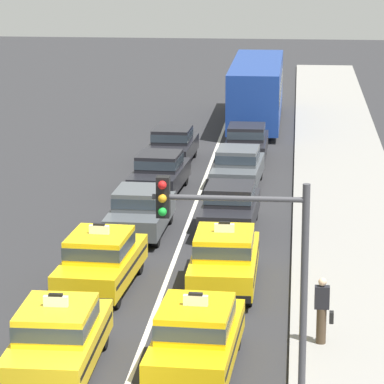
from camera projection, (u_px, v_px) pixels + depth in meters
name	position (u px, v px, depth m)	size (l,w,h in m)	color
lane_stripe_left_right	(198.00, 198.00, 41.48)	(0.14, 80.00, 0.01)	silver
sidewalk_curb	(353.00, 236.00, 36.10)	(4.00, 90.00, 0.15)	gray
taxi_left_nearest	(58.00, 337.00, 25.04)	(1.85, 4.57, 1.96)	black
taxi_left_second	(101.00, 260.00, 30.85)	(2.06, 4.65, 1.96)	black
sedan_left_third	(140.00, 210.00, 36.38)	(1.89, 4.35, 1.58)	black
sedan_left_fourth	(160.00, 172.00, 42.00)	(2.00, 4.39, 1.58)	black
sedan_left_fifth	(172.00, 144.00, 47.20)	(1.90, 4.36, 1.58)	black
taxi_right_nearest	(196.00, 336.00, 25.09)	(2.01, 4.64, 1.96)	black
taxi_right_second	(224.00, 258.00, 31.02)	(1.82, 4.56, 1.96)	black
sedan_right_third	(230.00, 206.00, 36.90)	(1.89, 4.35, 1.58)	black
sedan_right_fourth	(238.00, 166.00, 42.95)	(1.96, 4.38, 1.58)	black
sedan_right_fifth	(246.00, 142.00, 47.83)	(1.78, 4.31, 1.58)	black
bus_right_sixth	(257.00, 89.00, 56.58)	(2.55, 11.21, 3.22)	black
pedestrian_near_crosswalk	(322.00, 311.00, 26.46)	(0.47, 0.24, 1.66)	#473828
traffic_light_pole	(252.00, 271.00, 20.19)	(2.87, 0.33, 5.58)	#47474C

